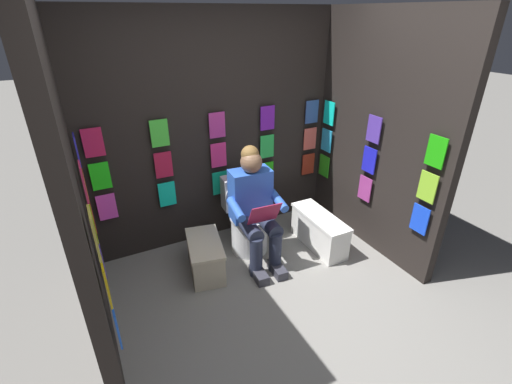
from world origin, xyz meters
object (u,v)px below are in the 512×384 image
toilet (247,220)px  comic_longbox_far (319,231)px  person_reading (255,207)px  comic_longbox_near (205,256)px

toilet → comic_longbox_far: bearing=157.2°
person_reading → comic_longbox_far: bearing=173.9°
toilet → person_reading: bearing=90.6°
comic_longbox_far → toilet: bearing=-25.8°
person_reading → comic_longbox_near: bearing=1.2°
comic_longbox_near → comic_longbox_far: size_ratio=0.85×
toilet → person_reading: 0.35m
comic_longbox_near → comic_longbox_far: comic_longbox_far is taller
comic_longbox_near → person_reading: bearing=-171.2°
comic_longbox_near → comic_longbox_far: (-1.24, 0.16, 0.02)m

